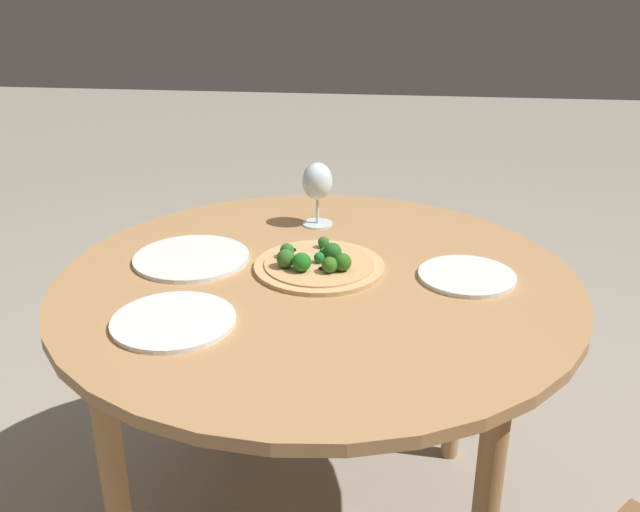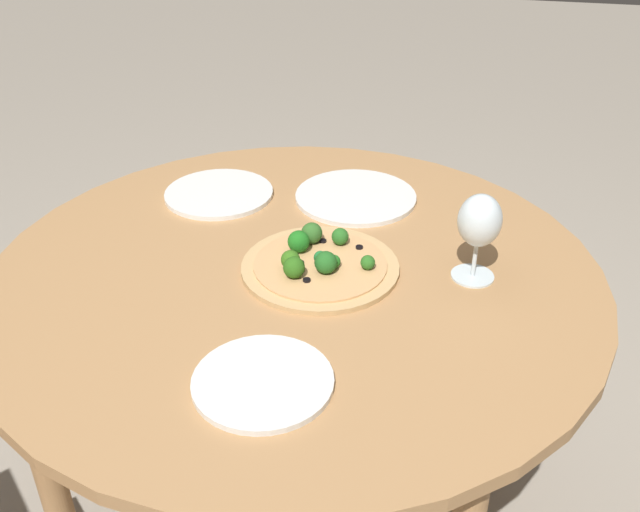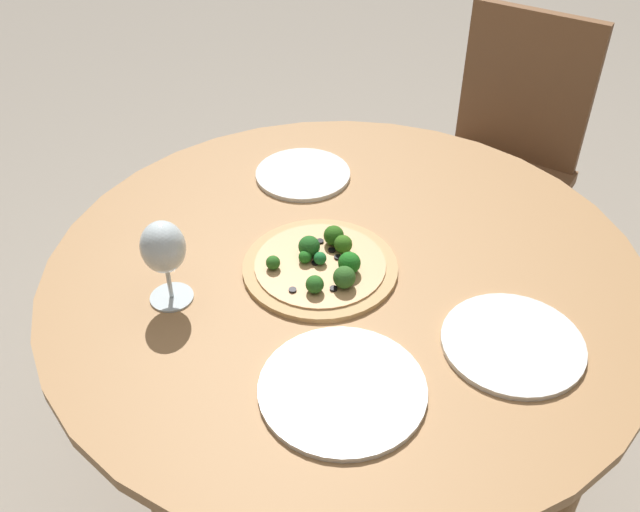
# 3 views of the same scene
# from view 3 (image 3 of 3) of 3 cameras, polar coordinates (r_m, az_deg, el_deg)

# --- Properties ---
(ground_plane) EXTENTS (12.00, 12.00, 0.00)m
(ground_plane) POSITION_cam_3_polar(r_m,az_deg,el_deg) (1.88, 1.54, -17.87)
(ground_plane) COLOR gray
(dining_table) EXTENTS (1.13, 1.13, 0.72)m
(dining_table) POSITION_cam_3_polar(r_m,az_deg,el_deg) (1.39, 1.99, -3.24)
(dining_table) COLOR #A87A4C
(dining_table) RESTS_ON ground_plane
(chair) EXTENTS (0.56, 0.56, 0.88)m
(chair) POSITION_cam_3_polar(r_m,az_deg,el_deg) (2.19, 14.34, 7.43)
(chair) COLOR brown
(chair) RESTS_ON ground_plane
(pizza) EXTENTS (0.29, 0.29, 0.06)m
(pizza) POSITION_cam_3_polar(r_m,az_deg,el_deg) (1.32, 0.20, -0.61)
(pizza) COLOR tan
(pizza) RESTS_ON dining_table
(wine_glass) EXTENTS (0.08, 0.08, 0.16)m
(wine_glass) POSITION_cam_3_polar(r_m,az_deg,el_deg) (1.23, -12.42, 0.52)
(wine_glass) COLOR silver
(wine_glass) RESTS_ON dining_table
(plate_near) EXTENTS (0.26, 0.26, 0.01)m
(plate_near) POSITION_cam_3_polar(r_m,az_deg,el_deg) (1.12, 1.81, -10.58)
(plate_near) COLOR silver
(plate_near) RESTS_ON dining_table
(plate_far) EXTENTS (0.24, 0.24, 0.01)m
(plate_far) POSITION_cam_3_polar(r_m,az_deg,el_deg) (1.23, 15.17, -6.77)
(plate_far) COLOR silver
(plate_far) RESTS_ON dining_table
(plate_side) EXTENTS (0.21, 0.21, 0.01)m
(plate_side) POSITION_cam_3_polar(r_m,az_deg,el_deg) (1.59, -1.37, 6.57)
(plate_side) COLOR silver
(plate_side) RESTS_ON dining_table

